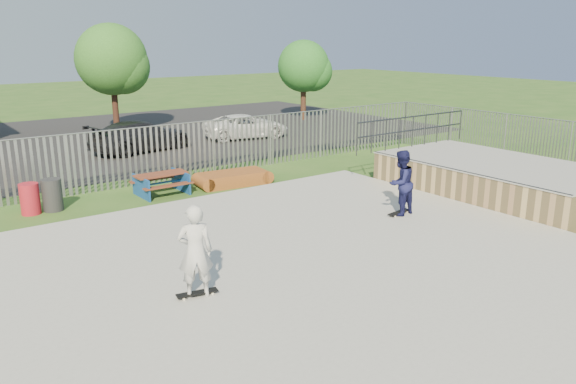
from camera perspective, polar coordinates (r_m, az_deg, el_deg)
ground at (r=12.19m, az=-1.71°, el=-8.44°), size 120.00×120.00×0.00m
concrete_slab at (r=12.16m, az=-1.71°, el=-8.11°), size 15.00×12.00×0.15m
quarter_pipe at (r=19.33m, az=20.21°, el=1.37°), size 5.50×7.05×2.19m
fence at (r=16.09m, az=-8.11°, el=1.11°), size 26.04×16.02×2.00m
picnic_table at (r=18.66m, az=-12.73°, el=0.83°), size 1.68×1.39×0.70m
funbox at (r=19.54m, az=-5.62°, el=1.39°), size 2.32×1.35×0.44m
trash_bin_red at (r=17.77m, az=-24.75°, el=-0.64°), size 0.54×0.54×0.90m
trash_bin_grey at (r=17.85m, az=-22.83°, el=-0.28°), size 0.57×0.57×0.95m
parking_lot at (r=29.31m, az=-23.42°, el=4.46°), size 40.00×18.00×0.02m
car_dark at (r=26.01m, az=-14.71°, el=5.53°), size 4.96×2.78×1.36m
car_white at (r=28.65m, az=-4.30°, el=6.69°), size 4.59×2.78×1.19m
tree_mid at (r=31.35m, az=-17.49°, el=12.70°), size 3.69×3.69×5.70m
tree_right at (r=35.02m, az=1.59°, el=12.64°), size 3.14×3.14×4.84m
skateboard_a at (r=16.01m, az=11.20°, el=-2.12°), size 0.82×0.30×0.08m
skateboard_b at (r=11.05m, az=-9.21°, el=-10.20°), size 0.82×0.36×0.08m
skater_navy at (r=15.78m, az=11.36°, el=0.92°), size 0.97×0.80×1.83m
skater_white at (r=10.70m, az=-9.41°, el=-5.97°), size 0.78×0.65×1.83m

